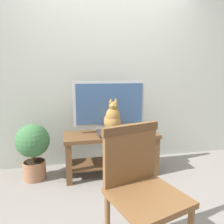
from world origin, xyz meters
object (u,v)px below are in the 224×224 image
object	(u,v)px
cat	(113,119)
wooden_chair	(140,182)
book_stack	(142,127)
potted_plant	(33,147)
tv	(110,105)
tv_stand	(111,146)
media_box	(112,133)

from	to	relation	value
cat	wooden_chair	world-z (taller)	cat
book_stack	potted_plant	distance (m)	1.39
tv	cat	size ratio (longest dim) A/B	2.20
tv_stand	book_stack	bearing A→B (deg)	5.64
tv_stand	book_stack	xyz separation A→B (m)	(0.43, 0.04, 0.22)
tv_stand	tv	xyz separation A→B (m)	(0.00, 0.09, 0.51)
media_box	book_stack	world-z (taller)	book_stack
tv	potted_plant	size ratio (longest dim) A/B	1.31
tv_stand	wooden_chair	world-z (taller)	wooden_chair
media_box	potted_plant	size ratio (longest dim) A/B	0.52
potted_plant	tv	bearing A→B (deg)	1.21
tv_stand	book_stack	size ratio (longest dim) A/B	4.78
tv	wooden_chair	bearing A→B (deg)	-93.42
wooden_chair	book_stack	bearing A→B (deg)	68.81
media_box	wooden_chair	world-z (taller)	wooden_chair
tv_stand	wooden_chair	bearing A→B (deg)	-93.65
tv	media_box	distance (m)	0.35
cat	tv_stand	bearing A→B (deg)	91.63
cat	book_stack	world-z (taller)	cat
book_stack	media_box	bearing A→B (deg)	-166.03
book_stack	tv_stand	bearing A→B (deg)	-174.36
media_box	potted_plant	bearing A→B (deg)	172.24
tv	tv_stand	bearing A→B (deg)	-90.02
wooden_chair	media_box	bearing A→B (deg)	86.11
media_box	tv_stand	bearing A→B (deg)	90.88
tv	cat	distance (m)	0.21
tv	media_box	xyz separation A→B (m)	(0.00, -0.15, -0.32)
tv_stand	media_box	distance (m)	0.20
tv	potted_plant	xyz separation A→B (m)	(-0.95, -0.02, -0.47)
tv	wooden_chair	size ratio (longest dim) A/B	0.97
tv	book_stack	xyz separation A→B (m)	(0.43, -0.04, -0.29)
media_box	wooden_chair	xyz separation A→B (m)	(-0.08, -1.20, -0.01)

